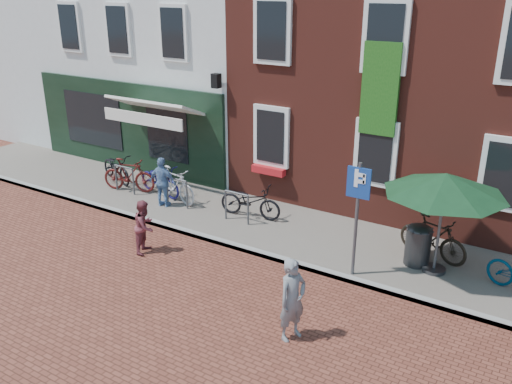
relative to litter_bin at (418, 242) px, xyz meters
The scene contains 17 objects.
ground 5.39m from the litter_bin, 164.62° to the right, with size 80.00×80.00×0.00m, color brown.
sidewalk 4.20m from the litter_bin, behind, with size 24.00×3.00×0.10m, color slate.
building_stucco 12.22m from the litter_bin, 151.22° to the left, with size 8.00×8.00×9.00m, color silver.
building_brick_mid 7.76m from the litter_bin, 119.52° to the left, with size 6.00×8.00×10.00m, color maroon.
filler_left 18.92m from the litter_bin, 162.46° to the left, with size 7.00×8.00×9.00m, color silver.
litter_bin is the anchor object (origin of this frame).
parking_sign 1.95m from the litter_bin, 131.22° to the right, with size 0.50×0.08×2.52m.
parasol 1.65m from the litter_bin, 15.70° to the right, with size 2.54×2.54×2.35m.
woman 3.88m from the litter_bin, 107.47° to the right, with size 0.57×0.38×1.57m, color gray.
boy 6.23m from the litter_bin, 155.61° to the right, with size 0.63×0.49×1.29m, color brown.
cafe_person 7.01m from the litter_bin, behind, with size 0.83×0.34×1.41m, color #6486B3.
bicycle_0 9.59m from the litter_bin, behind, with size 0.60×1.73×0.91m, color black.
bicycle_1 8.64m from the litter_bin, behind, with size 0.47×1.68×1.01m, color #4C1311.
bicycle_2 7.67m from the litter_bin, behind, with size 0.60×1.73×0.91m, color #151255.
bicycle_3 6.95m from the litter_bin, behind, with size 0.47×1.68×1.01m, color #ADADAF.
bicycle_4 4.54m from the litter_bin, behind, with size 0.60×1.73×0.91m, color black.
bicycle_5 0.51m from the litter_bin, 66.59° to the left, with size 0.47×1.68×1.01m, color black.
Camera 1 is at (7.71, -9.47, 5.96)m, focal length 37.71 mm.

